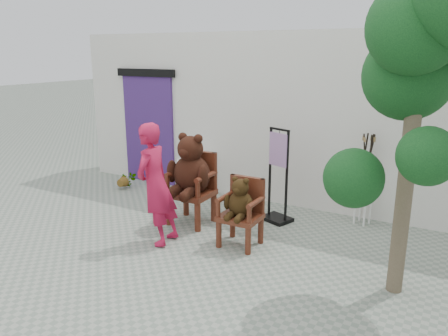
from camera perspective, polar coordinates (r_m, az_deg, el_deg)
name	(u,v)px	position (r m, az deg, el deg)	size (l,w,h in m)	color
ground_plane	(210,263)	(5.80, -1.82, -12.36)	(60.00, 60.00, 0.00)	gray
back_wall	(298,118)	(8.05, 9.59, 6.50)	(9.00, 1.00, 3.00)	silver
doorway	(149,127)	(9.12, -9.78, 5.34)	(1.40, 0.11, 2.33)	#3F2165
chair_big	(191,174)	(6.83, -4.32, -0.75)	(0.71, 0.76, 1.45)	#431A0E
chair_small	(241,205)	(6.10, 2.25, -4.85)	(0.55, 0.54, 1.00)	#431A0E
person	(156,185)	(6.18, -8.89, -2.17)	(0.63, 0.41, 1.72)	#B4163D
cafe_table	(193,174)	(8.20, -4.03, -0.75)	(0.60, 0.60, 0.70)	white
display_stand	(278,186)	(7.00, 7.02, -2.37)	(0.54, 0.49, 1.51)	black
stool_bucket	(365,185)	(7.16, 17.90, -2.13)	(0.32, 0.32, 1.45)	white
tree	(436,34)	(4.89, 25.98, 15.50)	(1.59, 1.88, 3.65)	#4E412F
potted_plant	(126,180)	(8.94, -12.71, -1.48)	(0.32, 0.28, 0.36)	black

